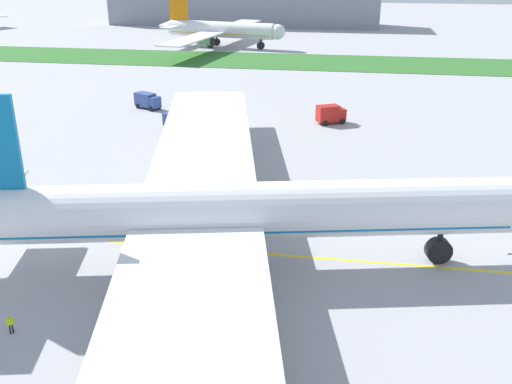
% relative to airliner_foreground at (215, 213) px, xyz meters
% --- Properties ---
extents(ground_plane, '(600.00, 600.00, 0.00)m').
position_rel_airliner_foreground_xyz_m(ground_plane, '(-0.16, 0.19, -5.48)').
color(ground_plane, '#9E9EA3').
rests_on(ground_plane, ground).
extents(apron_taxi_line, '(280.00, 0.36, 0.01)m').
position_rel_airliner_foreground_xyz_m(apron_taxi_line, '(-0.16, 3.21, -5.47)').
color(apron_taxi_line, yellow).
rests_on(apron_taxi_line, ground).
extents(grass_median_strip, '(320.00, 24.00, 0.10)m').
position_rel_airliner_foreground_xyz_m(grass_median_strip, '(-0.16, 106.79, -5.43)').
color(grass_median_strip, '#2D6628').
rests_on(grass_median_strip, ground).
extents(airliner_foreground, '(58.88, 96.92, 16.12)m').
position_rel_airliner_foreground_xyz_m(airliner_foreground, '(0.00, 0.00, 0.00)').
color(airliner_foreground, white).
rests_on(airliner_foreground, ground).
extents(ground_crew_wingwalker_port, '(0.48, 0.44, 1.60)m').
position_rel_airliner_foreground_xyz_m(ground_crew_wingwalker_port, '(-13.00, -12.02, -4.51)').
color(ground_crew_wingwalker_port, black).
rests_on(ground_crew_wingwalker_port, ground).
extents(service_truck_baggage_loader, '(4.94, 3.92, 2.46)m').
position_rel_airliner_foreground_xyz_m(service_truck_baggage_loader, '(-16.05, 42.62, -4.11)').
color(service_truck_baggage_loader, '#33478C').
rests_on(service_truck_baggage_loader, ground).
extents(service_truck_fuel_bowser, '(5.39, 4.22, 2.81)m').
position_rel_airliner_foreground_xyz_m(service_truck_fuel_bowser, '(-25.00, 54.12, -3.94)').
color(service_truck_fuel_bowser, '#33478C').
rests_on(service_truck_fuel_bowser, ground).
extents(service_truck_catering_van, '(5.14, 4.06, 3.09)m').
position_rel_airliner_foreground_xyz_m(service_truck_catering_van, '(8.24, 49.45, -3.83)').
color(service_truck_catering_van, '#B21E19').
rests_on(service_truck_catering_van, ground).
extents(parked_airliner_far_centre, '(40.36, 63.50, 14.80)m').
position_rel_airliner_foreground_xyz_m(parked_airliner_far_centre, '(-27.90, 127.89, -0.46)').
color(parked_airliner_far_centre, white).
rests_on(parked_airliner_far_centre, ground).
extents(terminal_building, '(103.01, 20.00, 18.00)m').
position_rel_airliner_foreground_xyz_m(terminal_building, '(-30.86, 185.39, 3.52)').
color(terminal_building, gray).
rests_on(terminal_building, ground).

